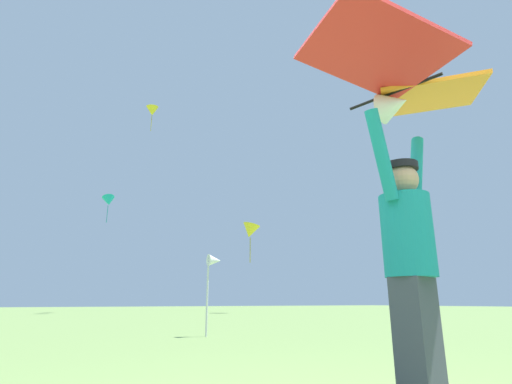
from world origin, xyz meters
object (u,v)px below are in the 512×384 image
Objects in this scene: kite_flyer_person at (410,259)px; distant_kite_yellow_high_right at (152,111)px; distant_kite_teal_far_center at (109,201)px; held_stunt_kite at (403,83)px; distant_kite_yellow_low_left at (250,231)px; marker_flag at (214,265)px.

distant_kite_yellow_high_right is at bearing 80.91° from kite_flyer_person.
kite_flyer_person is 27.61m from distant_kite_teal_far_center.
distant_kite_yellow_high_right reaches higher than held_stunt_kite.
distant_kite_teal_far_center reaches higher than held_stunt_kite.
distant_kite_yellow_low_left is 10.32m from distant_kite_teal_far_center.
distant_kite_yellow_high_right is at bearing 81.42° from marker_flag.
distant_kite_yellow_low_left is (10.05, 20.92, 2.93)m from held_stunt_kite.
distant_kite_yellow_high_right is at bearing 153.63° from distant_kite_yellow_low_left.
kite_flyer_person is at bearing -100.65° from marker_flag.
distant_kite_yellow_high_right reaches higher than marker_flag.
held_stunt_kite is at bearing -115.67° from distant_kite_yellow_low_left.
distant_kite_yellow_low_left is at bearing 59.05° from marker_flag.
distant_kite_yellow_low_left is at bearing 64.33° from held_stunt_kite.
kite_flyer_person is 6.00m from marker_flag.
held_stunt_kite is 6.12m from marker_flag.
marker_flag is (1.11, 5.88, 0.47)m from kite_flyer_person.
distant_kite_yellow_low_left is at bearing -36.07° from distant_kite_teal_far_center.
kite_flyer_person is at bearing -99.09° from distant_kite_yellow_high_right.
held_stunt_kite is 0.71× the size of distant_kite_yellow_low_left.
marker_flag is at bearing -98.58° from distant_kite_yellow_high_right.
held_stunt_kite is 26.87m from distant_kite_yellow_high_right.
distant_kite_yellow_high_right is 0.72× the size of distant_kite_yellow_low_left.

